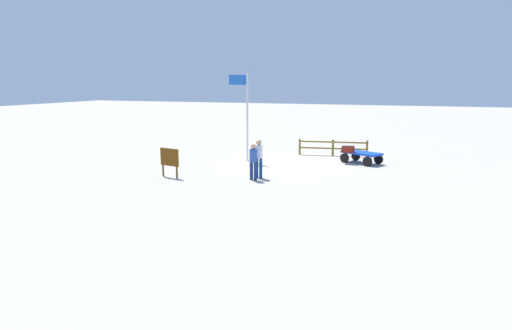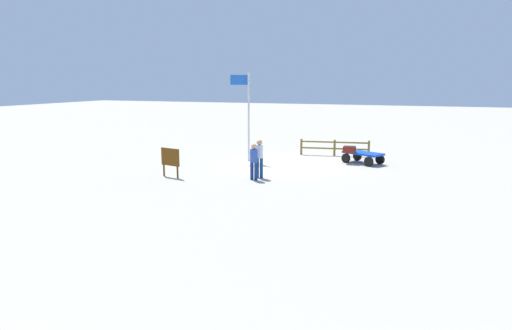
% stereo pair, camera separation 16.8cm
% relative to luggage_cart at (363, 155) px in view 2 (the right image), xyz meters
% --- Properties ---
extents(ground_plane, '(120.00, 120.00, 0.00)m').
position_rel_luggage_cart_xyz_m(ground_plane, '(3.35, 1.63, -0.43)').
color(ground_plane, '#B0A794').
extents(luggage_cart, '(2.20, 1.85, 0.58)m').
position_rel_luggage_cart_xyz_m(luggage_cart, '(0.00, 0.00, 0.00)').
color(luggage_cart, blue).
rests_on(luggage_cart, ground).
extents(suitcase_grey, '(0.66, 0.46, 0.32)m').
position_rel_luggage_cart_xyz_m(suitcase_grey, '(0.62, 0.27, 0.32)').
color(suitcase_grey, '#382928').
rests_on(suitcase_grey, luggage_cart).
extents(suitcase_navy, '(0.61, 0.38, 0.29)m').
position_rel_luggage_cart_xyz_m(suitcase_navy, '(0.64, 0.35, 0.30)').
color(suitcase_navy, maroon).
rests_on(suitcase_navy, luggage_cart).
extents(worker_lead, '(0.36, 0.36, 1.69)m').
position_rel_luggage_cart_xyz_m(worker_lead, '(3.71, 5.16, 0.56)').
color(worker_lead, navy).
rests_on(worker_lead, ground).
extents(worker_trailing, '(0.38, 0.38, 1.57)m').
position_rel_luggage_cart_xyz_m(worker_trailing, '(3.78, 5.64, 0.48)').
color(worker_trailing, navy).
rests_on(worker_trailing, ground).
extents(flagpole, '(1.02, 0.26, 4.56)m').
position_rel_luggage_cart_xyz_m(flagpole, '(5.86, 1.28, 2.31)').
color(flagpole, silver).
rests_on(flagpole, ground).
extents(signboard, '(1.02, 0.31, 1.28)m').
position_rel_luggage_cart_xyz_m(signboard, '(7.41, 6.38, 0.39)').
color(signboard, '#4C3319').
rests_on(signboard, ground).
extents(wooden_fence, '(3.83, 0.66, 0.90)m').
position_rel_luggage_cart_xyz_m(wooden_fence, '(1.81, -1.93, 0.10)').
color(wooden_fence, brown).
rests_on(wooden_fence, ground).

